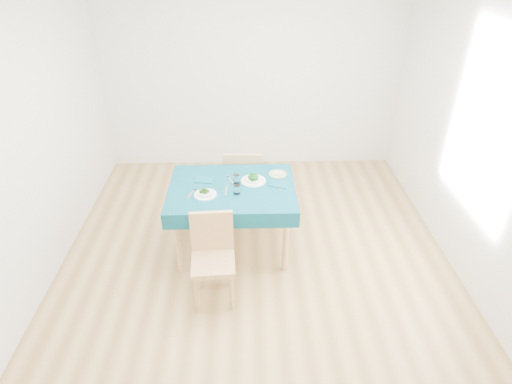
{
  "coord_description": "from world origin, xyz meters",
  "views": [
    {
      "loc": [
        -0.09,
        -3.39,
        2.93
      ],
      "look_at": [
        0.0,
        0.0,
        0.85
      ],
      "focal_mm": 30.0,
      "sensor_mm": 36.0,
      "label": 1
    }
  ],
  "objects_px": {
    "table": "(233,218)",
    "chair_far": "(244,170)",
    "bowl_near": "(205,192)",
    "chair_near": "(213,258)",
    "bowl_far": "(253,178)",
    "side_plate": "(278,174)"
  },
  "relations": [
    {
      "from": "table",
      "to": "chair_near",
      "type": "bearing_deg",
      "value": -102.05
    },
    {
      "from": "bowl_near",
      "to": "bowl_far",
      "type": "height_order",
      "value": "bowl_far"
    },
    {
      "from": "bowl_near",
      "to": "table",
      "type": "bearing_deg",
      "value": 30.33
    },
    {
      "from": "chair_near",
      "to": "chair_far",
      "type": "bearing_deg",
      "value": 76.04
    },
    {
      "from": "table",
      "to": "bowl_near",
      "type": "xyz_separation_m",
      "value": [
        -0.25,
        -0.15,
        0.41
      ]
    },
    {
      "from": "side_plate",
      "to": "chair_near",
      "type": "bearing_deg",
      "value": -122.63
    },
    {
      "from": "bowl_near",
      "to": "chair_near",
      "type": "bearing_deg",
      "value": -81.34
    },
    {
      "from": "chair_near",
      "to": "chair_far",
      "type": "distance_m",
      "value": 1.5
    },
    {
      "from": "chair_near",
      "to": "side_plate",
      "type": "height_order",
      "value": "chair_near"
    },
    {
      "from": "bowl_near",
      "to": "side_plate",
      "type": "relative_size",
      "value": 1.18
    },
    {
      "from": "bowl_near",
      "to": "side_plate",
      "type": "height_order",
      "value": "bowl_near"
    },
    {
      "from": "bowl_far",
      "to": "side_plate",
      "type": "xyz_separation_m",
      "value": [
        0.26,
        0.14,
        -0.03
      ]
    },
    {
      "from": "bowl_near",
      "to": "bowl_far",
      "type": "bearing_deg",
      "value": 28.58
    },
    {
      "from": "table",
      "to": "side_plate",
      "type": "xyz_separation_m",
      "value": [
        0.47,
        0.24,
        0.38
      ]
    },
    {
      "from": "table",
      "to": "chair_near",
      "type": "distance_m",
      "value": 0.77
    },
    {
      "from": "chair_far",
      "to": "bowl_near",
      "type": "distance_m",
      "value": 0.99
    },
    {
      "from": "table",
      "to": "chair_far",
      "type": "relative_size",
      "value": 1.14
    },
    {
      "from": "table",
      "to": "chair_near",
      "type": "relative_size",
      "value": 1.31
    },
    {
      "from": "bowl_far",
      "to": "side_plate",
      "type": "height_order",
      "value": "bowl_far"
    },
    {
      "from": "table",
      "to": "chair_far",
      "type": "distance_m",
      "value": 0.76
    },
    {
      "from": "bowl_near",
      "to": "side_plate",
      "type": "xyz_separation_m",
      "value": [
        0.72,
        0.39,
        -0.03
      ]
    },
    {
      "from": "side_plate",
      "to": "table",
      "type": "bearing_deg",
      "value": -152.68
    }
  ]
}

